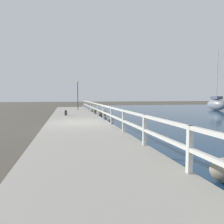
{
  "coord_description": "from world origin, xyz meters",
  "views": [
    {
      "loc": [
        -0.66,
        -12.5,
        1.85
      ],
      "look_at": [
        1.45,
        -2.5,
        1.1
      ],
      "focal_mm": 35.0,
      "sensor_mm": 36.0,
      "label": 1
    }
  ],
  "objects": [
    {
      "name": "ground_plane",
      "position": [
        0.0,
        0.0,
        0.0
      ],
      "size": [
        120.0,
        120.0,
        0.0
      ],
      "primitive_type": "plane",
      "color": "#4C473D"
    },
    {
      "name": "boulder_near_dock",
      "position": [
        2.55,
        6.79,
        0.29
      ],
      "size": [
        0.79,
        0.71,
        0.59
      ],
      "color": "gray",
      "rests_on": "ground"
    },
    {
      "name": "boulder_mid_strip",
      "position": [
        2.51,
        2.93,
        0.16
      ],
      "size": [
        0.43,
        0.39,
        0.32
      ],
      "color": "gray",
      "rests_on": "ground"
    },
    {
      "name": "railing",
      "position": [
        1.68,
        0.0,
        0.98
      ],
      "size": [
        0.1,
        32.5,
        0.94
      ],
      "color": "silver",
      "rests_on": "dock_walkway"
    },
    {
      "name": "dock_lamp",
      "position": [
        0.59,
        11.25,
        2.46
      ],
      "size": [
        0.21,
        0.21,
        3.19
      ],
      "color": "#2D2D33",
      "rests_on": "dock_walkway"
    },
    {
      "name": "boulder_upstream",
      "position": [
        2.4,
        11.84,
        0.25
      ],
      "size": [
        0.66,
        0.59,
        0.49
      ],
      "color": "slate",
      "rests_on": "ground"
    },
    {
      "name": "sailboat_gray",
      "position": [
        18.37,
        12.3,
        0.82
      ],
      "size": [
        1.28,
        3.37,
        7.78
      ],
      "rotation": [
        0.0,
        0.0,
        -0.03
      ],
      "color": "gray",
      "rests_on": "water_surface"
    },
    {
      "name": "mooring_bollard",
      "position": [
        -0.69,
        4.79,
        0.56
      ],
      "size": [
        0.2,
        0.2,
        0.43
      ],
      "color": "#333338",
      "rests_on": "dock_walkway"
    },
    {
      "name": "dock_walkway",
      "position": [
        0.0,
        0.0,
        0.17
      ],
      "size": [
        3.56,
        36.0,
        0.35
      ],
      "color": "#9E998E",
      "rests_on": "ground"
    }
  ]
}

